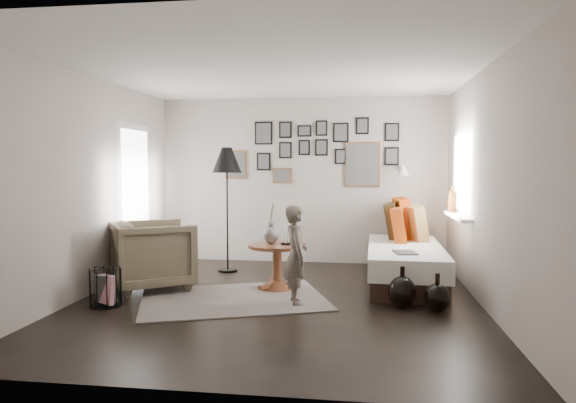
# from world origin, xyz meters

# --- Properties ---
(ground) EXTENTS (4.80, 4.80, 0.00)m
(ground) POSITION_xyz_m (0.00, 0.00, 0.00)
(ground) COLOR black
(ground) RESTS_ON ground
(wall_back) EXTENTS (4.50, 0.00, 4.50)m
(wall_back) POSITION_xyz_m (0.00, 2.40, 1.30)
(wall_back) COLOR #AFA299
(wall_back) RESTS_ON ground
(wall_front) EXTENTS (4.50, 0.00, 4.50)m
(wall_front) POSITION_xyz_m (0.00, -2.40, 1.30)
(wall_front) COLOR #AFA299
(wall_front) RESTS_ON ground
(wall_left) EXTENTS (0.00, 4.80, 4.80)m
(wall_left) POSITION_xyz_m (-2.25, 0.00, 1.30)
(wall_left) COLOR #AFA299
(wall_left) RESTS_ON ground
(wall_right) EXTENTS (0.00, 4.80, 4.80)m
(wall_right) POSITION_xyz_m (2.25, 0.00, 1.30)
(wall_right) COLOR #AFA299
(wall_right) RESTS_ON ground
(ceiling) EXTENTS (4.80, 4.80, 0.00)m
(ceiling) POSITION_xyz_m (0.00, 0.00, 2.60)
(ceiling) COLOR white
(ceiling) RESTS_ON wall_back
(door_left) EXTENTS (0.00, 2.14, 2.14)m
(door_left) POSITION_xyz_m (-2.23, 1.20, 1.05)
(door_left) COLOR white
(door_left) RESTS_ON wall_left
(window_right) EXTENTS (0.15, 1.32, 1.30)m
(window_right) POSITION_xyz_m (2.18, 1.34, 0.93)
(window_right) COLOR white
(window_right) RESTS_ON wall_right
(gallery_wall) EXTENTS (2.74, 0.03, 1.08)m
(gallery_wall) POSITION_xyz_m (0.29, 2.38, 1.74)
(gallery_wall) COLOR brown
(gallery_wall) RESTS_ON wall_back
(wall_sconce) EXTENTS (0.18, 0.36, 0.16)m
(wall_sconce) POSITION_xyz_m (1.55, 2.13, 1.46)
(wall_sconce) COLOR white
(wall_sconce) RESTS_ON wall_back
(rug) EXTENTS (2.44, 2.07, 0.01)m
(rug) POSITION_xyz_m (-0.51, -0.01, 0.01)
(rug) COLOR beige
(rug) RESTS_ON ground
(pedestal_table) EXTENTS (0.71, 0.71, 0.56)m
(pedestal_table) POSITION_xyz_m (-0.10, 0.57, 0.26)
(pedestal_table) COLOR brown
(pedestal_table) RESTS_ON ground
(vase) EXTENTS (0.20, 0.20, 0.51)m
(vase) POSITION_xyz_m (-0.18, 0.59, 0.72)
(vase) COLOR black
(vase) RESTS_ON pedestal_table
(candles) EXTENTS (0.12, 0.12, 0.26)m
(candles) POSITION_xyz_m (0.01, 0.57, 0.69)
(candles) COLOR black
(candles) RESTS_ON pedestal_table
(daybed) EXTENTS (1.00, 2.26, 1.08)m
(daybed) POSITION_xyz_m (1.51, 1.17, 0.33)
(daybed) COLOR black
(daybed) RESTS_ON ground
(magazine_on_daybed) EXTENTS (0.29, 0.36, 0.02)m
(magazine_on_daybed) POSITION_xyz_m (1.46, 0.52, 0.50)
(magazine_on_daybed) COLOR black
(magazine_on_daybed) RESTS_ON daybed
(armchair) EXTENTS (1.28, 1.28, 0.85)m
(armchair) POSITION_xyz_m (-1.63, 0.37, 0.43)
(armchair) COLOR brown
(armchair) RESTS_ON ground
(armchair_cushion) EXTENTS (0.54, 0.54, 0.17)m
(armchair_cushion) POSITION_xyz_m (-1.60, 0.42, 0.48)
(armchair_cushion) COLOR silver
(armchair_cushion) RESTS_ON armchair
(floor_lamp) EXTENTS (0.42, 0.42, 1.80)m
(floor_lamp) POSITION_xyz_m (-0.98, 1.52, 1.55)
(floor_lamp) COLOR black
(floor_lamp) RESTS_ON ground
(magazine_basket) EXTENTS (0.43, 0.43, 0.42)m
(magazine_basket) POSITION_xyz_m (-1.84, -0.46, 0.21)
(magazine_basket) COLOR black
(magazine_basket) RESTS_ON ground
(demijohn_large) EXTENTS (0.30, 0.30, 0.45)m
(demijohn_large) POSITION_xyz_m (1.38, -0.10, 0.17)
(demijohn_large) COLOR black
(demijohn_large) RESTS_ON ground
(demijohn_small) EXTENTS (0.27, 0.27, 0.41)m
(demijohn_small) POSITION_xyz_m (1.73, -0.22, 0.16)
(demijohn_small) COLOR black
(demijohn_small) RESTS_ON ground
(child) EXTENTS (0.37, 0.46, 1.10)m
(child) POSITION_xyz_m (0.22, -0.09, 0.55)
(child) COLOR #5F544B
(child) RESTS_ON ground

